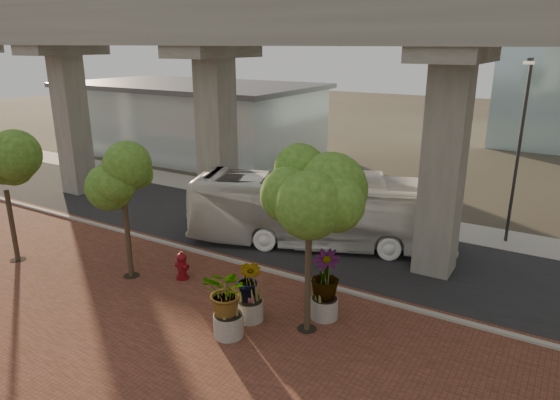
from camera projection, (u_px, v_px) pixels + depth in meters
The scene contains 17 objects.
ground at pixel (295, 258), 23.64m from camera, with size 160.00×160.00×0.00m, color #353127.
brick_plaza at pixel (180, 339), 17.10m from camera, with size 70.00×13.00×0.06m, color brown.
asphalt_road at pixel (314, 243), 25.27m from camera, with size 90.00×8.00×0.04m, color black.
curb_strip at pixel (272, 272), 21.98m from camera, with size 70.00×0.25×0.16m, color #9D9B93.
far_sidewalk at pixel (356, 213), 29.75m from camera, with size 90.00×3.00×0.06m, color #9D9B93.
transit_viaduct at pixel (317, 98), 23.08m from camera, with size 72.00×5.60×12.40m.
station_pavilion at pixel (191, 118), 45.61m from camera, with size 23.00×13.00×6.30m.
transit_bus at pixel (320, 211), 24.63m from camera, with size 3.04×12.95×3.61m, color white.
fire_hydrant at pixel (182, 266), 21.25m from camera, with size 0.62×0.55×1.23m.
planter_front at pixel (227, 296), 16.79m from camera, with size 2.29×2.29×2.52m.
planter_right at pixel (325, 278), 17.90m from camera, with size 2.45×2.45×2.62m.
planter_left at pixel (249, 283), 17.81m from camera, with size 2.19×2.19×2.41m.
street_tree_far_west at pixel (2, 167), 21.92m from camera, with size 3.67×3.67×6.16m.
street_tree_near_west at pixel (122, 178), 20.34m from camera, with size 2.97×2.97×5.78m.
street_tree_near_east at pixel (309, 192), 16.12m from camera, with size 4.17×4.17×6.97m.
streetlamp_west at pixel (232, 129), 31.30m from camera, with size 0.39×1.14×7.84m.
streetlamp_east at pixel (520, 140), 23.84m from camera, with size 0.45×1.31×9.05m.
Camera 1 is at (10.66, -18.95, 9.71)m, focal length 32.00 mm.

